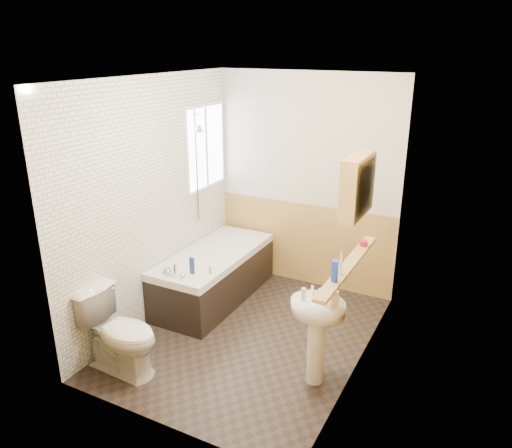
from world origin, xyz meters
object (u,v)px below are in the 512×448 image
at_px(medicine_cabinet, 357,186).
at_px(bathtub, 214,274).
at_px(toilet, 119,333).
at_px(sink, 317,325).
at_px(pine_shelf, 348,266).

bearing_deg(medicine_cabinet, bathtub, 161.48).
bearing_deg(toilet, medicine_cabinet, -59.01).
distance_m(sink, pine_shelf, 0.58).
bearing_deg(toilet, pine_shelf, -64.40).
xyz_separation_m(bathtub, toilet, (-0.03, -1.52, 0.08)).
bearing_deg(pine_shelf, medicine_cabinet, 98.24).
bearing_deg(pine_shelf, toilet, -157.46).
xyz_separation_m(bathtub, medicine_cabinet, (1.74, -0.58, 1.42)).
bearing_deg(sink, toilet, -165.96).
xyz_separation_m(toilet, sink, (1.60, 0.64, 0.18)).
bearing_deg(sink, medicine_cabinet, 52.76).
relative_size(pine_shelf, medicine_cabinet, 2.45).
bearing_deg(bathtub, toilet, -91.13).
relative_size(sink, pine_shelf, 0.66).
relative_size(bathtub, sink, 1.83).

